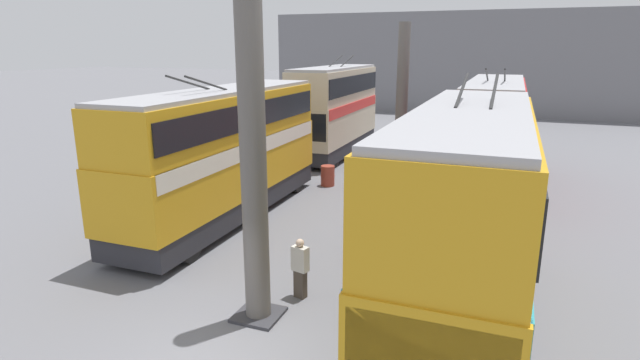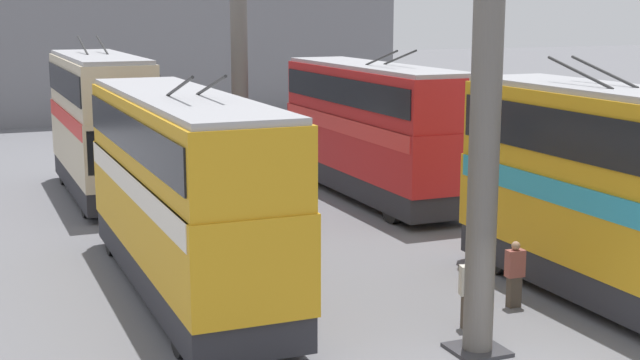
{
  "view_description": "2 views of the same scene",
  "coord_description": "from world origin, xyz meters",
  "px_view_note": "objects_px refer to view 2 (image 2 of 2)",
  "views": [
    {
      "loc": [
        -7.1,
        -5.21,
        6.25
      ],
      "look_at": [
        7.67,
        0.47,
        2.01
      ],
      "focal_mm": 28.0,
      "sensor_mm": 36.0,
      "label": 1
    },
    {
      "loc": [
        -12.0,
        9.37,
        6.76
      ],
      "look_at": [
        9.64,
        0.39,
        2.23
      ],
      "focal_mm": 50.0,
      "sensor_mm": 36.0,
      "label": 2
    }
  ],
  "objects_px": {
    "oil_drum": "(204,217)",
    "person_aisle_foreground": "(469,290)",
    "person_aisle_midway": "(297,202)",
    "bus_right_mid": "(183,182)",
    "person_by_left_row": "(515,273)",
    "bus_left_near": "(620,185)",
    "bus_right_far": "(101,117)",
    "bus_left_far": "(372,123)"
  },
  "relations": [
    {
      "from": "bus_left_far",
      "to": "person_by_left_row",
      "type": "distance_m",
      "value": 12.41
    },
    {
      "from": "person_aisle_foreground",
      "to": "oil_drum",
      "type": "distance_m",
      "value": 10.73
    },
    {
      "from": "bus_right_far",
      "to": "oil_drum",
      "type": "height_order",
      "value": "bus_right_far"
    },
    {
      "from": "person_aisle_midway",
      "to": "person_aisle_foreground",
      "type": "xyz_separation_m",
      "value": [
        -9.57,
        -0.26,
        -0.04
      ]
    },
    {
      "from": "bus_right_far",
      "to": "oil_drum",
      "type": "relative_size",
      "value": 9.59
    },
    {
      "from": "person_aisle_foreground",
      "to": "bus_left_far",
      "type": "bearing_deg",
      "value": -2.92
    },
    {
      "from": "bus_left_far",
      "to": "person_aisle_midway",
      "type": "relative_size",
      "value": 6.43
    },
    {
      "from": "bus_right_mid",
      "to": "person_aisle_midway",
      "type": "distance_m",
      "value": 7.05
    },
    {
      "from": "bus_right_far",
      "to": "person_by_left_row",
      "type": "height_order",
      "value": "bus_right_far"
    },
    {
      "from": "person_aisle_foreground",
      "to": "bus_left_near",
      "type": "bearing_deg",
      "value": -75.94
    },
    {
      "from": "person_aisle_midway",
      "to": "person_aisle_foreground",
      "type": "height_order",
      "value": "person_aisle_midway"
    },
    {
      "from": "person_aisle_foreground",
      "to": "oil_drum",
      "type": "bearing_deg",
      "value": 30.4
    },
    {
      "from": "bus_left_near",
      "to": "person_by_left_row",
      "type": "height_order",
      "value": "bus_left_near"
    },
    {
      "from": "bus_right_far",
      "to": "person_by_left_row",
      "type": "bearing_deg",
      "value": -157.28
    },
    {
      "from": "bus_left_near",
      "to": "bus_right_mid",
      "type": "distance_m",
      "value": 10.08
    },
    {
      "from": "bus_left_near",
      "to": "person_aisle_midway",
      "type": "bearing_deg",
      "value": 23.51
    },
    {
      "from": "bus_left_near",
      "to": "bus_right_mid",
      "type": "xyz_separation_m",
      "value": [
        4.7,
        8.91,
        -0.1
      ]
    },
    {
      "from": "bus_left_near",
      "to": "person_aisle_foreground",
      "type": "height_order",
      "value": "bus_left_near"
    },
    {
      "from": "bus_right_far",
      "to": "person_aisle_foreground",
      "type": "xyz_separation_m",
      "value": [
        -16.82,
        -5.02,
        -2.08
      ]
    },
    {
      "from": "person_aisle_midway",
      "to": "oil_drum",
      "type": "relative_size",
      "value": 1.75
    },
    {
      "from": "bus_left_near",
      "to": "person_by_left_row",
      "type": "relative_size",
      "value": 6.13
    },
    {
      "from": "bus_right_mid",
      "to": "oil_drum",
      "type": "xyz_separation_m",
      "value": [
        5.57,
        -1.98,
        -2.26
      ]
    },
    {
      "from": "bus_right_far",
      "to": "person_by_left_row",
      "type": "relative_size",
      "value": 5.83
    },
    {
      "from": "person_by_left_row",
      "to": "person_aisle_foreground",
      "type": "bearing_deg",
      "value": 116.68
    },
    {
      "from": "person_by_left_row",
      "to": "bus_right_far",
      "type": "bearing_deg",
      "value": 24.58
    },
    {
      "from": "bus_right_mid",
      "to": "person_by_left_row",
      "type": "height_order",
      "value": "bus_right_mid"
    },
    {
      "from": "person_aisle_midway",
      "to": "person_by_left_row",
      "type": "bearing_deg",
      "value": 170.98
    },
    {
      "from": "person_by_left_row",
      "to": "person_aisle_midway",
      "type": "bearing_deg",
      "value": 14.43
    },
    {
      "from": "bus_right_mid",
      "to": "oil_drum",
      "type": "bearing_deg",
      "value": -19.58
    },
    {
      "from": "person_by_left_row",
      "to": "oil_drum",
      "type": "relative_size",
      "value": 1.65
    },
    {
      "from": "bus_right_far",
      "to": "oil_drum",
      "type": "distance_m",
      "value": 7.25
    },
    {
      "from": "bus_right_mid",
      "to": "bus_left_near",
      "type": "bearing_deg",
      "value": -117.82
    },
    {
      "from": "bus_left_far",
      "to": "bus_right_mid",
      "type": "height_order",
      "value": "bus_left_far"
    },
    {
      "from": "oil_drum",
      "to": "person_aisle_foreground",
      "type": "bearing_deg",
      "value": -163.56
    },
    {
      "from": "person_aisle_midway",
      "to": "bus_left_far",
      "type": "bearing_deg",
      "value": -73.4
    },
    {
      "from": "person_aisle_midway",
      "to": "person_by_left_row",
      "type": "distance_m",
      "value": 9.0
    },
    {
      "from": "bus_right_mid",
      "to": "oil_drum",
      "type": "relative_size",
      "value": 11.63
    },
    {
      "from": "bus_left_near",
      "to": "person_aisle_foreground",
      "type": "relative_size",
      "value": 5.97
    },
    {
      "from": "bus_left_near",
      "to": "person_aisle_foreground",
      "type": "xyz_separation_m",
      "value": [
        -0.01,
        3.9,
        -1.99
      ]
    },
    {
      "from": "bus_right_mid",
      "to": "oil_drum",
      "type": "distance_m",
      "value": 6.33
    },
    {
      "from": "person_aisle_foreground",
      "to": "bus_right_far",
      "type": "bearing_deg",
      "value": 30.56
    },
    {
      "from": "bus_right_far",
      "to": "person_aisle_foreground",
      "type": "distance_m",
      "value": 17.67
    }
  ]
}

